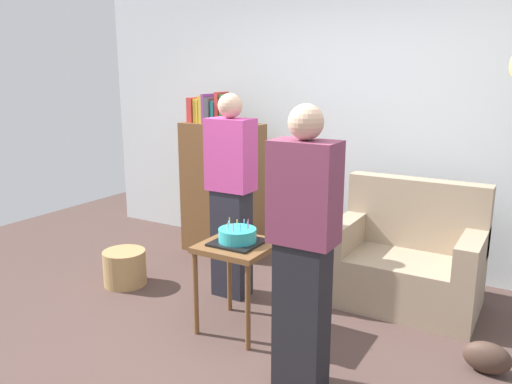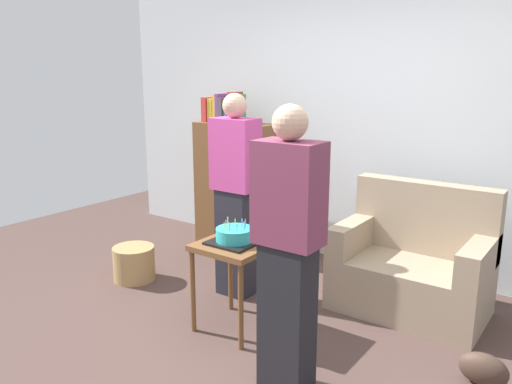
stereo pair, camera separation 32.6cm
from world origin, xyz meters
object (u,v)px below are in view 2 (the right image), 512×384
object	(u,v)px
birthday_cake	(235,236)
handbag	(483,369)
wicker_basket	(134,263)
couch	(413,267)
person_blowing_candles	(236,195)
person_holding_cake	(288,252)
bookshelf	(235,185)
side_table	(235,257)

from	to	relation	value
birthday_cake	handbag	distance (m)	1.73
wicker_basket	handbag	xyz separation A→B (m)	(2.85, 0.14, -0.05)
couch	person_blowing_candles	distance (m)	1.47
person_blowing_candles	handbag	bearing A→B (deg)	-25.38
person_holding_cake	wicker_basket	world-z (taller)	person_holding_cake
bookshelf	side_table	xyz separation A→B (m)	(1.00, -1.28, -0.15)
person_blowing_candles	wicker_basket	distance (m)	1.17
birthday_cake	person_blowing_candles	size ratio (longest dim) A/B	0.20
birthday_cake	wicker_basket	xyz separation A→B (m)	(-1.25, 0.16, -0.54)
side_table	person_blowing_candles	world-z (taller)	person_blowing_candles
bookshelf	wicker_basket	xyz separation A→B (m)	(-0.26, -1.12, -0.54)
person_holding_cake	side_table	bearing A→B (deg)	-17.67
birthday_cake	handbag	size ratio (longest dim) A/B	1.14
person_holding_cake	handbag	xyz separation A→B (m)	(0.92, 0.69, -0.73)
handbag	birthday_cake	bearing A→B (deg)	-169.33
bookshelf	side_table	world-z (taller)	bookshelf
person_holding_cake	handbag	size ratio (longest dim) A/B	5.82
couch	person_holding_cake	size ratio (longest dim) A/B	0.67
handbag	couch	bearing A→B (deg)	133.11
person_holding_cake	birthday_cake	bearing A→B (deg)	-17.67
birthday_cake	person_blowing_candles	world-z (taller)	person_blowing_candles
couch	birthday_cake	distance (m)	1.42
couch	person_blowing_candles	world-z (taller)	person_blowing_candles
bookshelf	person_holding_cake	distance (m)	2.37
bookshelf	person_blowing_candles	xyz separation A→B (m)	(0.64, -0.82, 0.15)
person_blowing_candles	handbag	xyz separation A→B (m)	(1.95, -0.16, -0.73)
side_table	birthday_cake	xyz separation A→B (m)	(0.00, 0.00, 0.15)
bookshelf	wicker_basket	world-z (taller)	bookshelf
person_blowing_candles	handbag	distance (m)	2.09
birthday_cake	wicker_basket	world-z (taller)	birthday_cake
side_table	handbag	xyz separation A→B (m)	(1.60, 0.30, -0.44)
bookshelf	couch	bearing A→B (deg)	-7.24
side_table	couch	bearing A→B (deg)	48.82
wicker_basket	handbag	bearing A→B (deg)	2.82
handbag	person_blowing_candles	bearing A→B (deg)	175.23
person_blowing_candles	couch	bearing A→B (deg)	3.86
handbag	side_table	bearing A→B (deg)	-169.33
side_table	person_holding_cake	distance (m)	0.84
wicker_basket	person_holding_cake	bearing A→B (deg)	-15.96
wicker_basket	birthday_cake	bearing A→B (deg)	-7.30
birthday_cake	wicker_basket	bearing A→B (deg)	172.70
birthday_cake	person_holding_cake	world-z (taller)	person_holding_cake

